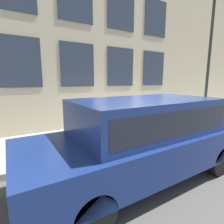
{
  "coord_description": "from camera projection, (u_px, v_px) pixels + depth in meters",
  "views": [
    {
      "loc": [
        -4.15,
        3.69,
        2.13
      ],
      "look_at": [
        0.55,
        0.83,
        1.15
      ],
      "focal_mm": 28.0,
      "sensor_mm": 36.0,
      "label": 1
    }
  ],
  "objects": [
    {
      "name": "street_lamp",
      "position": [
        211.0,
        41.0,
        7.68
      ],
      "size": [
        0.36,
        0.36,
        6.06
      ],
      "color": "#2D332D",
      "rests_on": "sidewalk"
    },
    {
      "name": "building_facade",
      "position": [
        98.0,
        10.0,
        7.4
      ],
      "size": [
        0.33,
        40.0,
        10.22
      ],
      "color": "#C6B793",
      "rests_on": "ground_plane"
    },
    {
      "name": "sidewalk",
      "position": [
        118.0,
        133.0,
        6.95
      ],
      "size": [
        2.88,
        60.0,
        0.16
      ],
      "color": "#9E9B93",
      "rests_on": "ground_plane"
    },
    {
      "name": "parked_truck_navy_near",
      "position": [
        143.0,
        133.0,
        3.84
      ],
      "size": [
        1.97,
        5.08,
        1.75
      ],
      "color": "black",
      "rests_on": "ground_plane"
    },
    {
      "name": "ground_plane",
      "position": [
        142.0,
        146.0,
        5.75
      ],
      "size": [
        80.0,
        80.0,
        0.0
      ],
      "primitive_type": "plane",
      "color": "#514F4C"
    },
    {
      "name": "fire_hydrant",
      "position": [
        122.0,
        130.0,
        5.75
      ],
      "size": [
        0.28,
        0.41,
        0.73
      ],
      "color": "gray",
      "rests_on": "sidewalk"
    },
    {
      "name": "person",
      "position": [
        102.0,
        116.0,
        5.57
      ],
      "size": [
        0.34,
        0.23,
        1.43
      ],
      "rotation": [
        0.0,
        0.0,
        0.9
      ],
      "color": "#998466",
      "rests_on": "sidewalk"
    }
  ]
}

